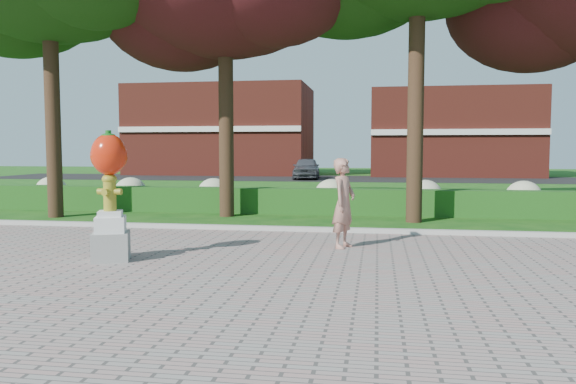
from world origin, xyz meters
name	(u,v)px	position (x,y,z in m)	size (l,w,h in m)	color
ground	(245,255)	(0.00, 0.00, 0.00)	(100.00, 100.00, 0.00)	#124711
walkway	(168,315)	(0.00, -4.00, 0.02)	(40.00, 14.00, 0.04)	gray
curb	(274,229)	(0.00, 3.00, 0.07)	(40.00, 0.18, 0.15)	#ADADA5
lawn_hedge	(297,201)	(0.00, 7.00, 0.40)	(24.00, 0.70, 0.80)	#1E4714
hydrangea_row	(318,194)	(0.57, 8.00, 0.55)	(20.10, 1.10, 0.99)	#B1B98D
street	(341,179)	(0.00, 28.00, 0.01)	(50.00, 8.00, 0.02)	black
building_left	(222,131)	(-10.00, 34.00, 3.50)	(14.00, 8.00, 7.00)	maroon
building_right	(451,134)	(8.00, 34.00, 3.20)	(12.00, 8.00, 6.40)	maroon
hydrant_sculpture	(110,192)	(-2.21, -1.05, 1.27)	(0.81, 0.81, 2.32)	gray
woman	(344,203)	(1.82, 0.91, 0.95)	(0.66, 0.43, 1.81)	#AE7463
parked_car	(306,168)	(-2.24, 27.05, 0.75)	(1.71, 4.26, 1.45)	#47484F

